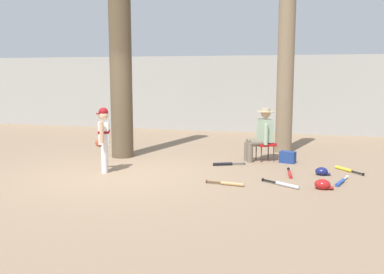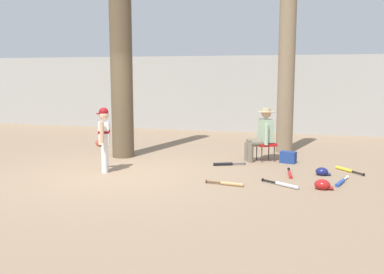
% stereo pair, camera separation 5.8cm
% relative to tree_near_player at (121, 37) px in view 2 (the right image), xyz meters
% --- Properties ---
extents(ground_plane, '(60.00, 60.00, 0.00)m').
position_rel_tree_near_player_xyz_m(ground_plane, '(0.71, -1.80, -2.80)').
color(ground_plane, '#897056').
extents(concrete_back_wall, '(18.00, 0.36, 2.56)m').
position_rel_tree_near_player_xyz_m(concrete_back_wall, '(0.71, 5.34, -1.52)').
color(concrete_back_wall, '#9E9E99').
rests_on(concrete_back_wall, ground).
extents(tree_near_player, '(0.80, 0.80, 6.42)m').
position_rel_tree_near_player_xyz_m(tree_near_player, '(0.00, 0.00, 0.00)').
color(tree_near_player, brown).
rests_on(tree_near_player, ground).
extents(tree_behind_spectator, '(0.69, 0.69, 4.16)m').
position_rel_tree_near_player_xyz_m(tree_behind_spectator, '(3.66, 1.66, -1.08)').
color(tree_behind_spectator, '#7F6B51').
rests_on(tree_behind_spectator, ground).
extents(young_ballplayer, '(0.45, 0.56, 1.31)m').
position_rel_tree_near_player_xyz_m(young_ballplayer, '(0.31, -1.59, -2.06)').
color(young_ballplayer, white).
rests_on(young_ballplayer, ground).
extents(folding_stool, '(0.55, 0.55, 0.41)m').
position_rel_tree_near_player_xyz_m(folding_stool, '(3.32, 0.43, -2.44)').
color(folding_stool, red).
rests_on(folding_stool, ground).
extents(seated_spectator, '(0.66, 0.56, 1.20)m').
position_rel_tree_near_player_xyz_m(seated_spectator, '(3.24, 0.38, -2.16)').
color(seated_spectator, '#6B6051').
rests_on(seated_spectator, ground).
extents(handbag_beside_stool, '(0.38, 0.27, 0.26)m').
position_rel_tree_near_player_xyz_m(handbag_beside_stool, '(3.84, 0.29, -2.67)').
color(handbag_beside_stool, navy).
rests_on(handbag_beside_stool, ground).
extents(bat_aluminum_silver, '(0.70, 0.49, 0.07)m').
position_rel_tree_near_player_xyz_m(bat_aluminum_silver, '(3.90, -1.81, -2.77)').
color(bat_aluminum_silver, '#B7BCC6').
rests_on(bat_aluminum_silver, ground).
extents(bat_blue_youth, '(0.29, 0.75, 0.07)m').
position_rel_tree_near_player_xyz_m(bat_blue_youth, '(4.87, -1.34, -2.77)').
color(bat_blue_youth, '#2347AD').
rests_on(bat_blue_youth, ground).
extents(bat_yellow_trainer, '(0.53, 0.62, 0.07)m').
position_rel_tree_near_player_xyz_m(bat_yellow_trainer, '(5.03, -0.25, -2.77)').
color(bat_yellow_trainer, yellow).
rests_on(bat_yellow_trainer, ground).
extents(bat_wood_tan, '(0.71, 0.15, 0.07)m').
position_rel_tree_near_player_xyz_m(bat_wood_tan, '(2.95, -2.00, -2.77)').
color(bat_wood_tan, tan).
rests_on(bat_wood_tan, ground).
extents(bat_red_barrel, '(0.14, 0.73, 0.07)m').
position_rel_tree_near_player_xyz_m(bat_red_barrel, '(3.95, -0.93, -2.77)').
color(bat_red_barrel, red).
rests_on(bat_red_barrel, ground).
extents(bat_black_composite, '(0.67, 0.34, 0.07)m').
position_rel_tree_near_player_xyz_m(bat_black_composite, '(2.55, -0.34, -2.77)').
color(bat_black_composite, black).
rests_on(bat_black_composite, ground).
extents(batting_helmet_red, '(0.32, 0.25, 0.18)m').
position_rel_tree_near_player_xyz_m(batting_helmet_red, '(4.54, -1.82, -2.72)').
color(batting_helmet_red, '#A81919').
rests_on(batting_helmet_red, ground).
extents(batting_helmet_navy, '(0.29, 0.22, 0.17)m').
position_rel_tree_near_player_xyz_m(batting_helmet_navy, '(4.55, -0.73, -2.73)').
color(batting_helmet_navy, navy).
rests_on(batting_helmet_navy, ground).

